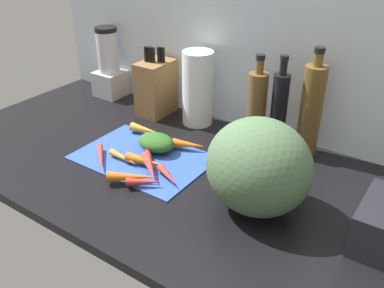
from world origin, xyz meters
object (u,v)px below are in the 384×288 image
object	(u,v)px
bottle_1	(279,111)
carrot_5	(124,158)
winter_squash	(258,167)
bottle_0	(256,108)
knife_block	(156,87)
carrot_6	(145,130)
carrot_0	(189,145)
bottle_2	(311,110)
carrot_3	(133,177)
carrot_1	(150,167)
cutting_board	(143,157)
carrot_7	(168,176)
carrot_8	(145,182)
carrot_9	(148,151)
blender_appliance	(109,67)
carrot_2	(101,159)
paper_towel_roll	(198,88)
carrot_4	(146,161)

from	to	relation	value
bottle_1	carrot_5	bearing A→B (deg)	-134.53
carrot_5	winter_squash	bearing A→B (deg)	3.78
bottle_0	knife_block	bearing A→B (deg)	178.84
carrot_6	knife_block	bearing A→B (deg)	116.66
carrot_0	bottle_2	xyz separation A→B (cm)	(31.80, 21.19, 12.83)
carrot_5	bottle_2	size ratio (longest dim) A/B	0.33
carrot_5	carrot_3	bearing A→B (deg)	-35.23
carrot_1	cutting_board	bearing A→B (deg)	143.43
carrot_0	carrot_7	distance (cm)	18.69
carrot_8	carrot_9	size ratio (longest dim) A/B	0.86
carrot_9	bottle_1	distance (cm)	43.87
bottle_0	carrot_9	bearing A→B (deg)	-130.44
carrot_6	bottle_0	size ratio (longest dim) A/B	0.36
carrot_8	bottle_2	world-z (taller)	bottle_2
winter_squash	blender_appliance	size ratio (longest dim) A/B	0.95
carrot_5	carrot_0	bearing A→B (deg)	54.67
carrot_1	carrot_3	bearing A→B (deg)	-96.91
carrot_8	carrot_2	bearing A→B (deg)	173.22
cutting_board	carrot_7	size ratio (longest dim) A/B	3.99
carrot_8	bottle_0	distance (cm)	44.91
winter_squash	bottle_0	distance (cm)	35.96
carrot_1	carrot_5	size ratio (longest dim) A/B	1.16
paper_towel_roll	bottle_0	world-z (taller)	bottle_0
carrot_5	carrot_9	distance (cm)	7.96
carrot_7	bottle_2	size ratio (longest dim) A/B	0.30
carrot_5	bottle_0	xyz separation A→B (cm)	(27.67, 34.74, 11.30)
cutting_board	carrot_0	world-z (taller)	carrot_0
bottle_0	carrot_0	bearing A→B (deg)	-131.57
carrot_6	bottle_2	xyz separation A→B (cm)	(50.74, 20.93, 12.88)
carrot_2	bottle_0	bearing A→B (deg)	49.55
carrot_4	paper_towel_roll	size ratio (longest dim) A/B	0.50
cutting_board	carrot_8	size ratio (longest dim) A/B	3.95
carrot_2	carrot_6	size ratio (longest dim) A/B	1.46
cutting_board	winter_squash	world-z (taller)	winter_squash
carrot_5	carrot_6	size ratio (longest dim) A/B	1.06
knife_block	blender_appliance	xyz separation A→B (cm)	(-27.62, 3.27, 1.91)
carrot_0	carrot_7	xyz separation A→B (cm)	(5.20, -17.95, -0.43)
carrot_1	carrot_6	size ratio (longest dim) A/B	1.23
winter_squash	bottle_2	size ratio (longest dim) A/B	0.78
carrot_9	carrot_5	bearing A→B (deg)	-119.74
carrot_5	cutting_board	bearing A→B (deg)	62.51
carrot_4	paper_towel_roll	world-z (taller)	paper_towel_roll
bottle_2	carrot_1	bearing A→B (deg)	-130.49
carrot_0	blender_appliance	xyz separation A→B (cm)	(-55.45, 21.25, 10.09)
carrot_1	bottle_2	bearing A→B (deg)	49.51
carrot_5	bottle_2	distance (cm)	60.43
carrot_1	carrot_6	xyz separation A→B (cm)	(-17.34, 18.18, -0.12)
bottle_2	bottle_0	bearing A→B (deg)	-166.21
carrot_3	carrot_9	bearing A→B (deg)	113.67
carrot_3	carrot_8	distance (cm)	4.30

